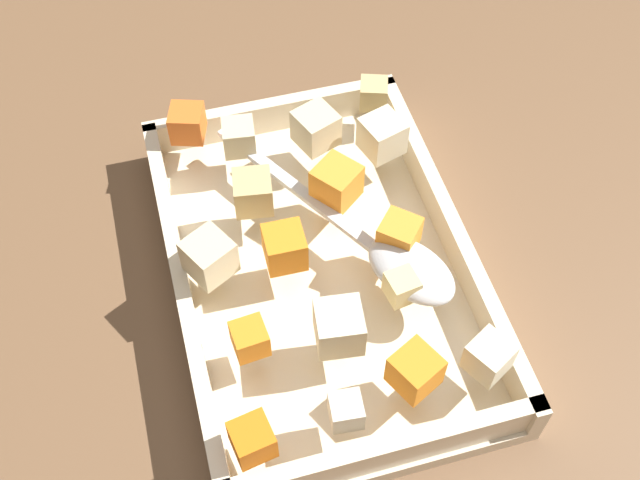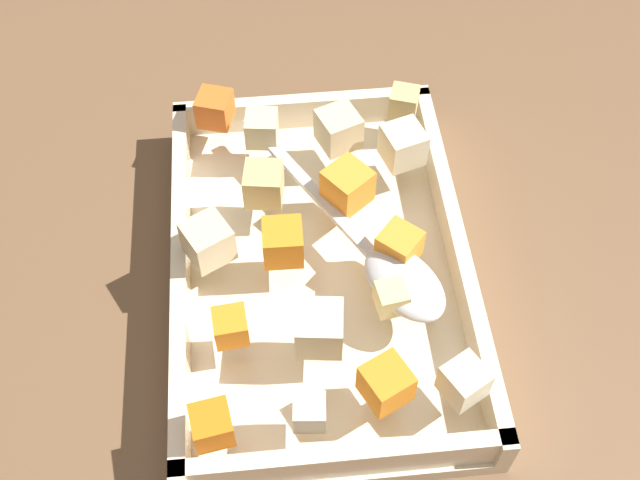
# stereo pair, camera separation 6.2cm
# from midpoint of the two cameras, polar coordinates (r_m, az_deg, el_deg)

# --- Properties ---
(ground_plane) EXTENTS (4.00, 4.00, 0.00)m
(ground_plane) POSITION_cam_midpoint_polar(r_m,az_deg,el_deg) (0.67, -2.10, -3.19)
(ground_plane) COLOR brown
(baking_dish) EXTENTS (0.35, 0.24, 0.05)m
(baking_dish) POSITION_cam_midpoint_polar(r_m,az_deg,el_deg) (0.66, -2.70, -2.42)
(baking_dish) COLOR beige
(baking_dish) RESTS_ON ground_plane
(carrot_chunk_corner_ne) EXTENTS (0.05, 0.05, 0.03)m
(carrot_chunk_corner_ne) POSITION_cam_midpoint_polar(r_m,az_deg,el_deg) (0.65, -1.54, 3.98)
(carrot_chunk_corner_ne) COLOR orange
(carrot_chunk_corner_ne) RESTS_ON baking_dish
(carrot_chunk_near_right) EXTENTS (0.04, 0.04, 0.03)m
(carrot_chunk_near_right) POSITION_cam_midpoint_polar(r_m,az_deg,el_deg) (0.56, 3.72, -9.68)
(carrot_chunk_near_right) COLOR orange
(carrot_chunk_near_right) RESTS_ON baking_dish
(carrot_chunk_rim_edge) EXTENTS (0.03, 0.03, 0.03)m
(carrot_chunk_rim_edge) POSITION_cam_midpoint_polar(r_m,az_deg,el_deg) (0.61, -5.38, -1.09)
(carrot_chunk_rim_edge) COLOR orange
(carrot_chunk_rim_edge) RESTS_ON baking_dish
(carrot_chunk_back_center) EXTENTS (0.04, 0.04, 0.03)m
(carrot_chunk_back_center) POSITION_cam_midpoint_polar(r_m,az_deg,el_deg) (0.71, -12.09, 8.12)
(carrot_chunk_back_center) COLOR orange
(carrot_chunk_back_center) RESTS_ON baking_dish
(carrot_chunk_corner_sw) EXTENTS (0.04, 0.04, 0.03)m
(carrot_chunk_corner_sw) POSITION_cam_midpoint_polar(r_m,az_deg,el_deg) (0.62, 2.91, 0.16)
(carrot_chunk_corner_sw) COLOR orange
(carrot_chunk_corner_sw) RESTS_ON baking_dish
(carrot_chunk_corner_se) EXTENTS (0.03, 0.03, 0.02)m
(carrot_chunk_corner_se) POSITION_cam_midpoint_polar(r_m,az_deg,el_deg) (0.58, -8.21, -7.32)
(carrot_chunk_corner_se) COLOR orange
(carrot_chunk_corner_se) RESTS_ON baking_dish
(carrot_chunk_mid_right) EXTENTS (0.03, 0.03, 0.03)m
(carrot_chunk_mid_right) POSITION_cam_midpoint_polar(r_m,az_deg,el_deg) (0.54, -8.30, -14.37)
(carrot_chunk_mid_right) COLOR orange
(carrot_chunk_mid_right) RESTS_ON baking_dish
(potato_chunk_heap_side) EXTENTS (0.04, 0.04, 0.03)m
(potato_chunk_heap_side) POSITION_cam_midpoint_polar(r_m,az_deg,el_deg) (0.57, -1.74, -6.55)
(potato_chunk_heap_side) COLOR beige
(potato_chunk_heap_side) RESTS_ON baking_dish
(potato_chunk_mid_left) EXTENTS (0.04, 0.04, 0.03)m
(potato_chunk_mid_left) POSITION_cam_midpoint_polar(r_m,az_deg,el_deg) (0.68, 1.92, 7.39)
(potato_chunk_mid_left) COLOR beige
(potato_chunk_mid_left) RESTS_ON baking_dish
(potato_chunk_under_handle) EXTENTS (0.04, 0.04, 0.03)m
(potato_chunk_under_handle) POSITION_cam_midpoint_polar(r_m,az_deg,el_deg) (0.61, -10.91, -1.40)
(potato_chunk_under_handle) COLOR beige
(potato_chunk_under_handle) RESTS_ON baking_dish
(potato_chunk_far_right) EXTENTS (0.04, 0.04, 0.03)m
(potato_chunk_far_right) POSITION_cam_midpoint_polar(r_m,az_deg,el_deg) (0.65, -7.62, 3.27)
(potato_chunk_far_right) COLOR tan
(potato_chunk_far_right) RESTS_ON baking_dish
(potato_chunk_corner_nw) EXTENTS (0.03, 0.03, 0.03)m
(potato_chunk_corner_nw) POSITION_cam_midpoint_polar(r_m,az_deg,el_deg) (0.69, -8.48, 7.22)
(potato_chunk_corner_nw) COLOR beige
(potato_chunk_corner_nw) RESTS_ON baking_dish
(potato_chunk_front_center) EXTENTS (0.04, 0.04, 0.03)m
(potato_chunk_front_center) POSITION_cam_midpoint_polar(r_m,az_deg,el_deg) (0.69, -2.90, 7.94)
(potato_chunk_front_center) COLOR beige
(potato_chunk_front_center) RESTS_ON baking_dish
(potato_chunk_center) EXTENTS (0.04, 0.04, 0.03)m
(potato_chunk_center) POSITION_cam_midpoint_polar(r_m,az_deg,el_deg) (0.57, 9.09, -8.59)
(potato_chunk_center) COLOR beige
(potato_chunk_center) RESTS_ON baking_dish
(potato_chunk_heap_top) EXTENTS (0.03, 0.03, 0.02)m
(potato_chunk_heap_top) POSITION_cam_midpoint_polar(r_m,az_deg,el_deg) (0.72, 1.43, 10.42)
(potato_chunk_heap_top) COLOR tan
(potato_chunk_heap_top) RESTS_ON baking_dish
(potato_chunk_near_left) EXTENTS (0.03, 0.03, 0.02)m
(potato_chunk_near_left) POSITION_cam_midpoint_polar(r_m,az_deg,el_deg) (0.59, 2.99, -3.61)
(potato_chunk_near_left) COLOR #E0CC89
(potato_chunk_near_left) RESTS_ON baking_dish
(parsnip_chunk_far_left) EXTENTS (0.02, 0.02, 0.02)m
(parsnip_chunk_far_left) POSITION_cam_midpoint_polar(r_m,az_deg,el_deg) (0.55, -1.42, -12.51)
(parsnip_chunk_far_left) COLOR silver
(parsnip_chunk_far_left) RESTS_ON baking_dish
(serving_spoon) EXTENTS (0.24, 0.16, 0.02)m
(serving_spoon) POSITION_cam_midpoint_polar(r_m,az_deg,el_deg) (0.61, 2.74, -1.68)
(serving_spoon) COLOR silver
(serving_spoon) RESTS_ON baking_dish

